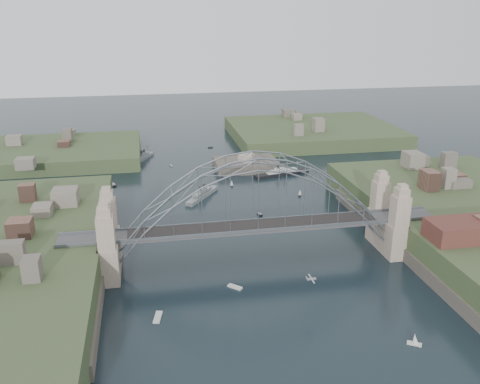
% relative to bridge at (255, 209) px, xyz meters
% --- Properties ---
extents(ground, '(500.00, 500.00, 0.00)m').
position_rel_bridge_xyz_m(ground, '(0.00, 0.00, -12.32)').
color(ground, black).
rests_on(ground, ground).
extents(bridge, '(84.00, 13.80, 24.60)m').
position_rel_bridge_xyz_m(bridge, '(0.00, 0.00, 0.00)').
color(bridge, '#4A494C').
rests_on(bridge, ground).
extents(headland_nw, '(60.00, 45.00, 9.00)m').
position_rel_bridge_xyz_m(headland_nw, '(-55.00, 95.00, -11.82)').
color(headland_nw, '#394A28').
rests_on(headland_nw, ground).
extents(headland_ne, '(70.00, 55.00, 9.50)m').
position_rel_bridge_xyz_m(headland_ne, '(50.00, 110.00, -11.57)').
color(headland_ne, '#394A28').
rests_on(headland_ne, ground).
extents(fort_island, '(22.00, 16.00, 9.40)m').
position_rel_bridge_xyz_m(fort_island, '(12.00, 70.00, -12.66)').
color(fort_island, '#4D463C').
rests_on(fort_island, ground).
extents(wharf_shed, '(20.00, 8.00, 4.00)m').
position_rel_bridge_xyz_m(wharf_shed, '(44.00, -14.00, -2.32)').
color(wharf_shed, '#592D26').
rests_on(wharf_shed, shore_east).
extents(naval_cruiser_near, '(11.33, 15.20, 5.05)m').
position_rel_bridge_xyz_m(naval_cruiser_near, '(-6.83, 43.09, -11.54)').
color(naval_cruiser_near, gray).
rests_on(naval_cruiser_near, ground).
extents(naval_cruiser_far, '(8.27, 14.00, 4.93)m').
position_rel_bridge_xyz_m(naval_cruiser_far, '(-23.91, 88.86, -11.56)').
color(naval_cruiser_far, gray).
rests_on(naval_cruiser_far, ground).
extents(ocean_liner, '(20.18, 7.53, 4.94)m').
position_rel_bridge_xyz_m(ocean_liner, '(22.38, 59.97, -11.56)').
color(ocean_liner, black).
rests_on(ocean_liner, ground).
extents(aeroplane, '(1.85, 3.53, 0.51)m').
position_rel_bridge_xyz_m(aeroplane, '(5.98, -21.03, -6.25)').
color(aeroplane, '#B0B2B7').
extents(small_boat_a, '(2.91, 1.90, 0.45)m').
position_rel_bridge_xyz_m(small_boat_a, '(-15.73, 21.05, -12.17)').
color(small_boat_a, silver).
rests_on(small_boat_a, ground).
extents(small_boat_b, '(1.40, 1.89, 1.43)m').
position_rel_bridge_xyz_m(small_boat_b, '(6.95, 25.75, -12.03)').
color(small_boat_b, silver).
rests_on(small_boat_b, ground).
extents(small_boat_c, '(2.97, 2.88, 0.45)m').
position_rel_bridge_xyz_m(small_boat_c, '(-6.58, -11.31, -12.17)').
color(small_boat_c, silver).
rests_on(small_boat_c, ground).
extents(small_boat_d, '(1.42, 2.08, 2.38)m').
position_rel_bridge_xyz_m(small_boat_d, '(22.46, 38.93, -11.38)').
color(small_boat_d, silver).
rests_on(small_boat_d, ground).
extents(small_boat_e, '(2.64, 3.95, 1.43)m').
position_rel_bridge_xyz_m(small_boat_e, '(-33.93, 59.38, -12.04)').
color(small_boat_e, silver).
rests_on(small_boat_e, ground).
extents(small_boat_f, '(1.01, 1.63, 2.38)m').
position_rel_bridge_xyz_m(small_boat_f, '(3.62, 51.50, -11.31)').
color(small_boat_f, silver).
rests_on(small_boat_f, ground).
extents(small_boat_g, '(2.44, 1.95, 2.38)m').
position_rel_bridge_xyz_m(small_boat_g, '(19.83, -35.43, -11.46)').
color(small_boat_g, silver).
rests_on(small_boat_g, ground).
extents(small_boat_h, '(1.16, 2.11, 0.45)m').
position_rel_bridge_xyz_m(small_boat_h, '(-14.12, 78.02, -12.17)').
color(small_boat_h, silver).
rests_on(small_boat_h, ground).
extents(small_boat_i, '(1.51, 2.37, 1.43)m').
position_rel_bridge_xyz_m(small_boat_i, '(35.82, 9.05, -12.04)').
color(small_boat_i, silver).
rests_on(small_boat_i, ground).
extents(small_boat_j, '(1.94, 3.84, 0.45)m').
position_rel_bridge_xyz_m(small_boat_j, '(-22.37, -19.39, -12.17)').
color(small_boat_j, silver).
rests_on(small_boat_j, ground).
extents(small_boat_k, '(2.06, 1.00, 0.45)m').
position_rel_bridge_xyz_m(small_boat_k, '(3.30, 101.20, -12.17)').
color(small_boat_k, silver).
rests_on(small_boat_k, ground).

